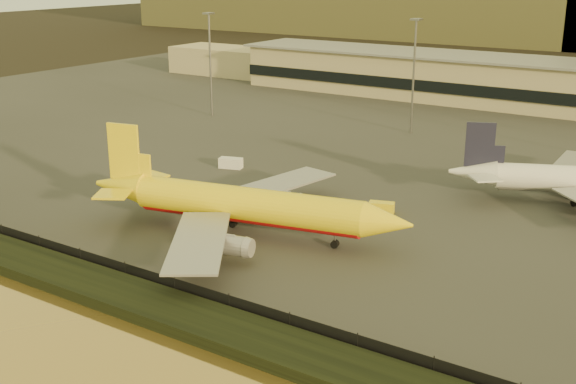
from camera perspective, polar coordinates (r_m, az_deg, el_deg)
name	(u,v)px	position (r m, az deg, el deg)	size (l,w,h in m)	color
ground	(230,257)	(96.26, -4.61, -5.15)	(900.00, 900.00, 0.00)	black
embankment	(138,300)	(84.49, -11.78, -8.37)	(320.00, 7.00, 1.40)	black
tarmac	(476,126)	(177.48, 14.60, 5.04)	(320.00, 220.00, 0.20)	#2D2D2D
perimeter_fence	(162,283)	(86.78, -9.94, -7.09)	(300.00, 0.05, 2.20)	black
terminal_building	(464,79)	(209.47, 13.76, 8.69)	(202.00, 25.00, 12.60)	tan
apron_light_masts	(521,76)	(151.57, 17.92, 8.68)	(152.20, 12.20, 25.40)	slate
dhl_cargo_jet	(243,206)	(101.87, -3.61, -1.08)	(48.58, 46.82, 14.59)	yellow
gse_vehicle_yellow	(382,208)	(112.50, 7.40, -1.23)	(3.85, 1.73, 1.73)	yellow
gse_vehicle_white	(231,163)	(136.40, -4.54, 2.30)	(4.33, 1.95, 1.95)	silver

